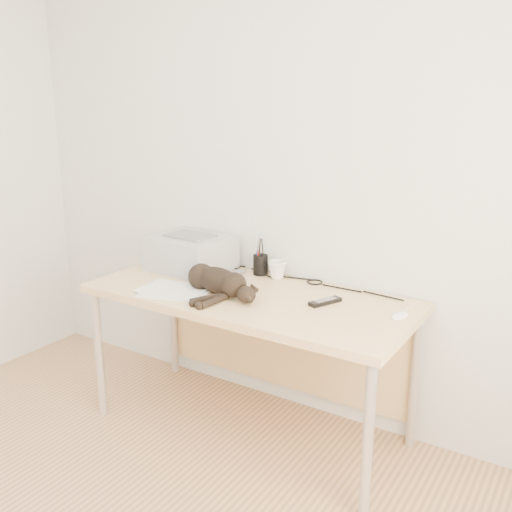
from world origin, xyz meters
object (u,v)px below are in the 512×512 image
Objects in this scene: cat at (216,281)px; mug at (277,270)px; pen_cup at (260,264)px; mouse at (400,313)px; printer at (191,252)px; desk at (258,313)px.

mug is at bearing 83.19° from cat.
mouse is at bearing -13.68° from pen_cup.
pen_cup reaches higher than cat.
printer is 4.31× the size of mouse.
pen_cup is at bearing 119.30° from desk.
mouse is at bearing 24.41° from cat.
printer is at bearing -167.27° from mug.
mouse reaches higher than desk.
mug reaches higher than desk.
pen_cup is at bearing 99.67° from cat.
pen_cup reaches higher than desk.
desk is 16.01× the size of mug.
mouse is (0.73, -0.19, -0.03)m from mug.
mug is at bearing 177.78° from mouse.
printer reaches higher than cat.
desk is 0.29m from cat.
pen_cup is 0.86m from mouse.
cat is at bearing -156.15° from mouse.
cat is (-0.14, -0.17, 0.19)m from desk.
desk is 0.55m from printer.
desk is at bearing -88.42° from mug.
mug reaches higher than mouse.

